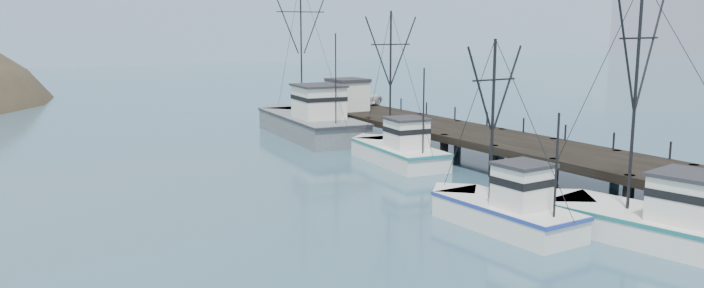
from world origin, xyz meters
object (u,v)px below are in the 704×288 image
trawler_mid (502,211)px  trawler_far (396,151)px  work_vessel (309,122)px  pickup_truck (359,98)px  trawler_near (650,223)px  pier (474,136)px  pier_shed (348,94)px

trawler_mid → trawler_far: (4.43, 15.52, 0.00)m
work_vessel → pickup_truck: 6.94m
trawler_near → pickup_truck: trawler_near is taller
trawler_far → pier: bearing=-19.8°
pier → pickup_truck: pickup_truck is taller
pickup_truck → trawler_mid: bearing=138.4°
pier → pickup_truck: 17.71m
trawler_near → pickup_truck: 36.68m
pier_shed → pickup_truck: 3.49m
trawler_near → work_vessel: size_ratio=0.70×
pier → trawler_near: 19.22m
trawler_near → work_vessel: bearing=89.8°
trawler_near → trawler_mid: (-4.26, 4.79, -0.00)m
pier → trawler_far: 5.69m
work_vessel → trawler_near: bearing=-90.2°
trawler_far → pickup_truck: (6.31, 15.75, 1.93)m
pier → trawler_far: (-5.29, 1.90, -0.87)m
trawler_near → trawler_far: (0.17, 20.31, 0.00)m
work_vessel → pier_shed: 4.43m
trawler_mid → trawler_far: 16.14m
pier_shed → pier: bearing=-84.4°
trawler_near → pier_shed: size_ratio=3.65×
pier → work_vessel: 16.25m
pier → trawler_near: size_ratio=3.76×
work_vessel → pickup_truck: (6.37, 2.31, 1.52)m
trawler_far → pier_shed: 14.19m
trawler_near → pier_shed: (3.96, 33.73, 2.60)m
trawler_mid → work_vessel: 29.28m
pier → work_vessel: bearing=109.2°
trawler_mid → pickup_truck: trawler_mid is taller
trawler_near → trawler_far: size_ratio=1.09×
trawler_far → work_vessel: (-0.05, 13.44, 0.41)m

